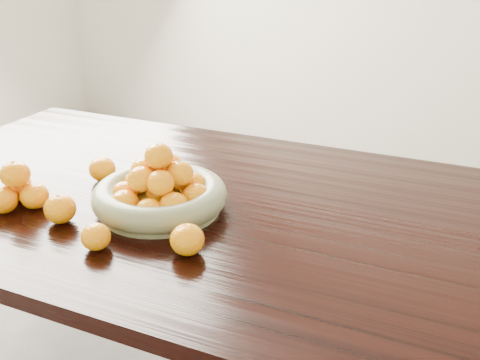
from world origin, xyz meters
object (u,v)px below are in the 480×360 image
at_px(fruit_bowl, 160,193).
at_px(loose_orange_0, 60,209).
at_px(dining_table, 228,234).
at_px(orange_pyramid, 18,189).

xyz_separation_m(fruit_bowl, loose_orange_0, (-0.18, -0.15, -0.01)).
bearing_deg(dining_table, loose_orange_0, -142.32).
relative_size(dining_table, fruit_bowl, 6.11).
relative_size(dining_table, orange_pyramid, 14.37).
distance_m(dining_table, fruit_bowl, 0.21).
bearing_deg(loose_orange_0, fruit_bowl, 39.84).
xyz_separation_m(dining_table, fruit_bowl, (-0.14, -0.09, 0.13)).
bearing_deg(dining_table, orange_pyramid, -154.67).
height_order(dining_table, fruit_bowl, fruit_bowl).
bearing_deg(dining_table, fruit_bowl, -145.36).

